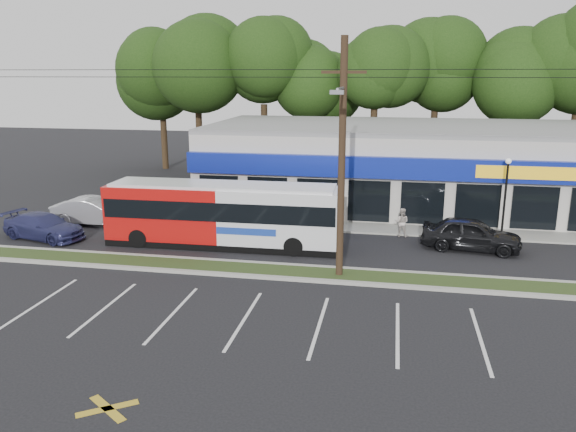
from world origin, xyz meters
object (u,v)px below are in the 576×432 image
(lamp_post, at_px, (506,188))
(car_silver, at_px, (94,211))
(metrobus, at_px, (223,213))
(pedestrian_b, at_px, (402,222))
(car_dark, at_px, (471,234))
(pedestrian_a, at_px, (333,218))
(utility_pole, at_px, (338,152))
(car_blue, at_px, (44,226))

(lamp_post, xyz_separation_m, car_silver, (-22.86, -1.80, -1.88))
(metrobus, relative_size, pedestrian_b, 7.66)
(metrobus, xyz_separation_m, car_silver, (-8.61, 2.50, -0.91))
(lamp_post, xyz_separation_m, car_dark, (-1.95, -2.76, -1.85))
(car_dark, xyz_separation_m, pedestrian_a, (-7.05, 1.28, 0.16))
(utility_pole, height_order, car_silver, utility_pole)
(metrobus, height_order, pedestrian_a, metrobus)
(car_dark, xyz_separation_m, car_silver, (-20.90, 0.95, -0.03))
(utility_pole, relative_size, car_blue, 10.73)
(pedestrian_b, bearing_deg, metrobus, 31.00)
(lamp_post, relative_size, metrobus, 0.36)
(utility_pole, relative_size, pedestrian_b, 32.07)
(car_silver, bearing_deg, metrobus, -106.27)
(pedestrian_a, bearing_deg, car_blue, -30.15)
(car_dark, distance_m, pedestrian_a, 7.16)
(lamp_post, height_order, car_silver, lamp_post)
(car_blue, bearing_deg, pedestrian_a, -63.41)
(utility_pole, height_order, pedestrian_b, utility_pole)
(metrobus, bearing_deg, pedestrian_a, 27.42)
(utility_pole, distance_m, lamp_post, 11.67)
(utility_pole, distance_m, pedestrian_b, 8.79)
(utility_pole, bearing_deg, car_blue, 169.55)
(lamp_post, relative_size, pedestrian_b, 2.73)
(car_dark, relative_size, car_silver, 1.00)
(lamp_post, height_order, car_blue, lamp_post)
(car_dark, xyz_separation_m, car_blue, (-22.05, -2.20, -0.14))
(car_silver, relative_size, pedestrian_a, 2.45)
(lamp_post, distance_m, car_silver, 23.01)
(pedestrian_a, bearing_deg, metrobus, -14.90)
(metrobus, bearing_deg, car_silver, 162.91)
(metrobus, height_order, car_dark, metrobus)
(lamp_post, distance_m, pedestrian_b, 5.73)
(car_silver, bearing_deg, lamp_post, -85.58)
(lamp_post, distance_m, car_blue, 24.59)
(utility_pole, distance_m, car_silver, 16.55)
(lamp_post, height_order, car_dark, lamp_post)
(utility_pole, height_order, car_dark, utility_pole)
(car_blue, xyz_separation_m, pedestrian_b, (18.68, 3.99, 0.10))
(utility_pole, xyz_separation_m, pedestrian_a, (-0.83, 6.40, -4.44))
(metrobus, bearing_deg, lamp_post, 15.89)
(lamp_post, distance_m, pedestrian_a, 9.28)
(car_dark, distance_m, car_blue, 22.16)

